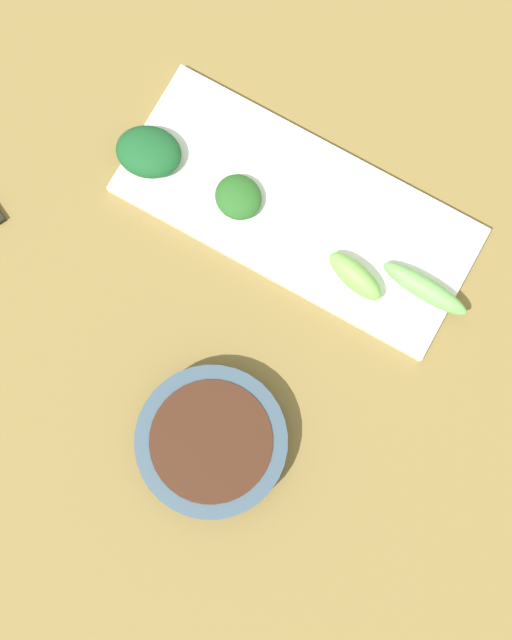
# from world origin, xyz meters

# --- Properties ---
(tabletop) EXTENTS (2.10, 2.10, 0.02)m
(tabletop) POSITION_xyz_m (0.00, 0.00, 0.01)
(tabletop) COLOR olive
(tabletop) RESTS_ON ground
(sauce_bowl) EXTENTS (0.15, 0.15, 0.04)m
(sauce_bowl) POSITION_xyz_m (-0.13, -0.03, 0.04)
(sauce_bowl) COLOR #34495A
(sauce_bowl) RESTS_ON tabletop
(serving_plate) EXTENTS (0.16, 0.37, 0.01)m
(serving_plate) POSITION_xyz_m (0.12, 0.01, 0.03)
(serving_plate) COLOR white
(serving_plate) RESTS_ON tabletop
(broccoli_stalk_0) EXTENTS (0.03, 0.10, 0.03)m
(broccoli_stalk_0) POSITION_xyz_m (0.10, -0.15, 0.04)
(broccoli_stalk_0) COLOR #71B95B
(broccoli_stalk_0) RESTS_ON serving_plate
(broccoli_leafy_1) EXTENTS (0.06, 0.06, 0.02)m
(broccoli_leafy_1) POSITION_xyz_m (0.10, 0.06, 0.04)
(broccoli_leafy_1) COLOR #265D22
(broccoli_leafy_1) RESTS_ON serving_plate
(broccoli_leafy_2) EXTENTS (0.07, 0.08, 0.03)m
(broccoli_leafy_2) POSITION_xyz_m (0.09, 0.17, 0.05)
(broccoli_leafy_2) COLOR #185226
(broccoli_leafy_2) RESTS_ON serving_plate
(broccoli_stalk_3) EXTENTS (0.04, 0.07, 0.03)m
(broccoli_stalk_3) POSITION_xyz_m (0.08, -0.08, 0.05)
(broccoli_stalk_3) COLOR #79B751
(broccoli_stalk_3) RESTS_ON serving_plate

